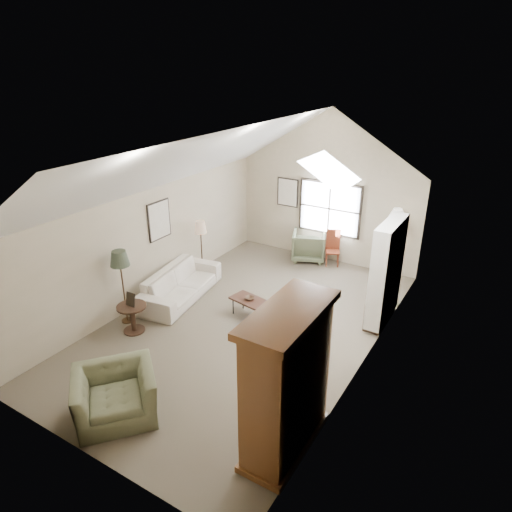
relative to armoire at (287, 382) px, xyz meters
The scene contains 18 objects.
room_shell 3.87m from the armoire, 132.25° to the left, with size 5.01×8.01×4.00m.
window 6.70m from the armoire, 108.11° to the left, with size 1.72×0.08×1.42m, color black.
skylight 4.02m from the armoire, 104.93° to the left, with size 0.80×1.20×0.52m, color white, non-canonical shape.
wall_art 5.98m from the armoire, 133.09° to the left, with size 1.97×3.71×0.88m.
armoire is the anchor object (origin of this frame).
tv_alcove 4.00m from the armoire, 87.71° to the left, with size 0.32×1.30×2.10m, color white.
media_console 4.08m from the armoire, 88.00° to the left, with size 0.34×1.18×0.60m, color #382316.
tv_panel 4.01m from the armoire, 88.00° to the left, with size 0.05×0.90×0.55m, color black.
sofa 4.91m from the armoire, 147.35° to the left, with size 2.34×0.92×0.68m, color beige.
armchair_near 2.71m from the armoire, 161.47° to the right, with size 1.19×1.04×0.77m, color #686B4B.
armchair_far 6.63m from the armoire, 112.31° to the left, with size 0.86×0.88×0.80m, color #575C40.
coffee_table 3.65m from the armoire, 130.17° to the left, with size 0.81×0.45×0.41m, color #381E16.
bowl 3.60m from the armoire, 130.17° to the left, with size 0.19×0.19×0.05m, color #372216.
side_table 4.19m from the armoire, 165.69° to the left, with size 0.59×0.59×0.59m, color #331B14.
side_chair 6.39m from the armoire, 106.54° to the left, with size 0.36×0.36×0.94m, color maroon.
tripod_lamp 6.11m from the armoire, 92.46° to the left, with size 0.54×0.54×1.85m, color silver, non-canonical shape.
dark_lamp 4.55m from the armoire, 164.48° to the left, with size 0.39×0.39×1.63m, color #282F21, non-canonical shape.
tan_lamp 5.82m from the armoire, 138.93° to the left, with size 0.29×0.29×1.47m, color tan, non-canonical shape.
Camera 1 is at (4.37, -6.82, 5.10)m, focal length 32.00 mm.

